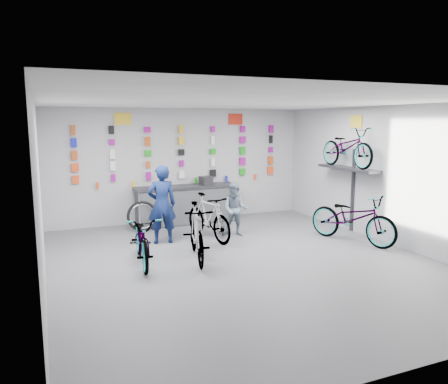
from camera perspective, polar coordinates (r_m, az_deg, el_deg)
name	(u,v)px	position (r m, az deg, el deg)	size (l,w,h in m)	color
floor	(244,262)	(8.42, 2.60, -9.17)	(8.00, 8.00, 0.00)	#4E4E53
ceiling	(245,102)	(8.01, 2.76, 11.67)	(8.00, 8.00, 0.00)	white
wall_back	(181,165)	(11.79, -5.67, 3.52)	(7.00, 7.00, 0.00)	#ABABAD
wall_front	(413,236)	(4.84, 23.44, -5.29)	(7.00, 7.00, 0.00)	#ABABAD
wall_left	(40,197)	(7.32, -22.94, -0.59)	(8.00, 8.00, 0.00)	#ABABAD
wall_right	(391,176)	(10.08, 20.99, 2.01)	(8.00, 8.00, 0.00)	#ABABAD
counter	(186,205)	(11.50, -4.92, -1.71)	(2.70, 0.66, 1.00)	black
merch_wall	(182,155)	(11.71, -5.49, 4.81)	(5.57, 0.08, 1.57)	#EE4318
wall_bracket	(349,172)	(10.86, 15.97, 2.55)	(0.39, 1.90, 2.00)	#333338
sign_left	(123,119)	(11.37, -13.08, 9.29)	(0.42, 0.02, 0.30)	yellow
sign_right	(236,119)	(12.28, 1.52, 9.49)	(0.42, 0.02, 0.30)	red
sign_side	(356,122)	(10.90, 16.88, 8.78)	(0.02, 0.40, 0.30)	yellow
bike_left	(142,239)	(8.35, -10.65, -6.07)	(0.63, 1.81, 0.95)	gray
bike_center	(197,232)	(8.42, -3.59, -5.30)	(0.52, 1.82, 1.10)	gray
bike_right	(353,218)	(10.06, 16.47, -3.25)	(0.73, 2.10, 1.10)	gray
bike_service	(208,217)	(9.85, -2.05, -3.30)	(0.49, 1.75, 1.05)	gray
bike_wall	(347,147)	(10.77, 15.78, 5.65)	(0.63, 1.80, 0.95)	gray
clerk	(162,204)	(9.61, -8.12, -1.62)	(0.63, 0.41, 1.73)	#0E1B46
customer	(235,209)	(10.18, 1.49, -2.29)	(0.61, 0.47, 1.25)	slate
spare_wheel	(142,216)	(10.86, -10.61, -3.13)	(0.78, 0.33, 0.75)	black
register	(206,180)	(11.59, -2.39, 1.52)	(0.28, 0.30, 0.22)	black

